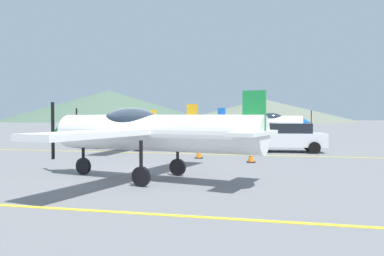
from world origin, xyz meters
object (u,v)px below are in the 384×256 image
at_px(airplane_mid, 136,124).
at_px(traffic_cone_front, 199,152).
at_px(car_sedan, 286,137).
at_px(airplane_back, 185,121).
at_px(airplane_near, 147,131).
at_px(airplane_far, 263,122).
at_px(traffic_cone_side, 251,156).

xyz_separation_m(airplane_mid, traffic_cone_front, (4.75, -3.99, -1.24)).
relative_size(airplane_mid, car_sedan, 2.03).
bearing_deg(car_sedan, airplane_back, 119.79).
bearing_deg(traffic_cone_front, car_sedan, 47.01).
relative_size(airplane_back, car_sedan, 2.04).
height_order(airplane_back, car_sedan, airplane_back).
height_order(airplane_near, airplane_far, same).
bearing_deg(airplane_near, traffic_cone_front, 87.50).
bearing_deg(airplane_mid, traffic_cone_front, -40.04).
bearing_deg(airplane_near, airplane_mid, 113.05).
height_order(airplane_mid, airplane_far, same).
distance_m(airplane_mid, traffic_cone_front, 6.33).
bearing_deg(airplane_near, car_sedan, 68.11).
bearing_deg(car_sedan, airplane_near, -111.89).
bearing_deg(traffic_cone_side, airplane_far, 90.98).
xyz_separation_m(airplane_near, airplane_far, (2.57, 21.46, 0.00)).
xyz_separation_m(airplane_mid, airplane_back, (-1.70, 18.82, 0.00)).
bearing_deg(traffic_cone_front, airplane_near, -92.50).
xyz_separation_m(airplane_far, car_sedan, (1.81, -10.57, -0.69)).
height_order(airplane_mid, traffic_cone_side, airplane_mid).
distance_m(traffic_cone_front, traffic_cone_side, 2.80).
bearing_deg(airplane_far, traffic_cone_side, -89.02).
height_order(airplane_near, traffic_cone_front, airplane_near).
bearing_deg(airplane_far, car_sedan, -80.30).
distance_m(airplane_near, car_sedan, 11.76).
relative_size(airplane_near, traffic_cone_front, 15.36).
distance_m(car_sedan, traffic_cone_front, 6.03).
xyz_separation_m(airplane_near, traffic_cone_front, (0.28, 6.50, -1.24)).
bearing_deg(car_sedan, traffic_cone_front, -132.99).
bearing_deg(airplane_far, airplane_mid, -122.68).
bearing_deg(car_sedan, airplane_mid, -177.41).
distance_m(airplane_far, traffic_cone_front, 15.18).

